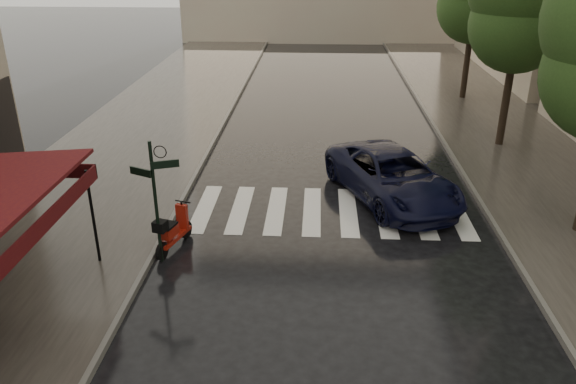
{
  "coord_description": "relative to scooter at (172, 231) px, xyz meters",
  "views": [
    {
      "loc": [
        2.55,
        -8.72,
        7.19
      ],
      "look_at": [
        1.85,
        4.18,
        1.4
      ],
      "focal_mm": 35.0,
      "sensor_mm": 36.0,
      "label": 1
    }
  ],
  "objects": [
    {
      "name": "curb_near",
      "position": [
        -0.41,
        8.42,
        -0.43
      ],
      "size": [
        0.12,
        60.0,
        0.16
      ],
      "primitive_type": "cube",
      "color": "#595651",
      "rests_on": "ground"
    },
    {
      "name": "curb_far",
      "position": [
        8.49,
        8.42,
        -0.43
      ],
      "size": [
        0.12,
        60.0,
        0.16
      ],
      "primitive_type": "cube",
      "color": "#595651",
      "rests_on": "ground"
    },
    {
      "name": "parked_car",
      "position": [
        5.87,
        3.41,
        0.23
      ],
      "size": [
        4.29,
        5.85,
        1.48
      ],
      "primitive_type": "imported",
      "rotation": [
        0.0,
        0.0,
        0.39
      ],
      "color": "black",
      "rests_on": "ground"
    },
    {
      "name": "signpost",
      "position": [
        -0.15,
        -0.58,
        1.33
      ],
      "size": [
        1.17,
        0.29,
        3.1
      ],
      "color": "black",
      "rests_on": "ground"
    },
    {
      "name": "sidewalk_near",
      "position": [
        -3.46,
        8.42,
        -0.44
      ],
      "size": [
        6.0,
        60.0,
        0.12
      ],
      "primitive_type": "cube",
      "color": "#38332D",
      "rests_on": "ground"
    },
    {
      "name": "ground",
      "position": [
        1.04,
        -3.58,
        -0.5
      ],
      "size": [
        120.0,
        120.0,
        0.0
      ],
      "primitive_type": "plane",
      "color": "black",
      "rests_on": "ground"
    },
    {
      "name": "sidewalk_far",
      "position": [
        11.29,
        8.42,
        -0.44
      ],
      "size": [
        5.5,
        60.0,
        0.12
      ],
      "primitive_type": "cube",
      "color": "#38332D",
      "rests_on": "ground"
    },
    {
      "name": "scooter",
      "position": [
        0.0,
        0.0,
        0.0
      ],
      "size": [
        0.73,
        1.61,
        1.09
      ],
      "rotation": [
        0.0,
        0.0,
        -0.29
      ],
      "color": "black",
      "rests_on": "ground"
    },
    {
      "name": "crosswalk",
      "position": [
        4.01,
        2.42,
        -0.5
      ],
      "size": [
        7.85,
        3.2,
        0.01
      ],
      "color": "silver",
      "rests_on": "ground"
    }
  ]
}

